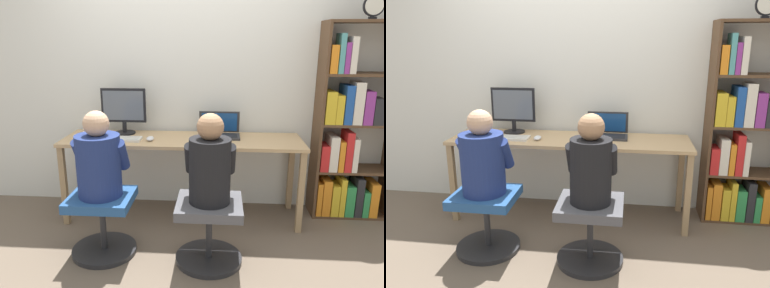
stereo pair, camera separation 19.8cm
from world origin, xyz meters
The scene contains 13 objects.
ground_plane centered at (0.00, 0.00, 0.00)m, with size 14.00×14.00×0.00m, color brown.
wall_back centered at (0.00, 0.63, 1.30)m, with size 10.00×0.05×2.60m.
desk centered at (0.00, 0.28, 0.68)m, with size 2.15×0.56×0.76m.
desktop_monitor centered at (-0.56, 0.43, 0.98)m, with size 0.42×0.20×0.43m.
laptop centered at (0.33, 0.38, 0.81)m, with size 0.37×0.25×0.22m.
keyboard centered at (-0.58, 0.18, 0.77)m, with size 0.46×0.15×0.03m.
computer_mouse_by_keyboard centered at (-0.28, 0.19, 0.78)m, with size 0.06×0.11×0.04m.
office_chair_left centered at (-0.55, -0.40, 0.28)m, with size 0.50×0.50×0.48m.
office_chair_right centered at (0.27, -0.46, 0.28)m, with size 0.50×0.50×0.48m.
person_at_monitor centered at (-0.55, -0.40, 0.76)m, with size 0.40×0.34×0.65m.
person_at_laptop centered at (0.27, -0.45, 0.77)m, with size 0.37×0.32×0.65m.
bookshelf centered at (1.51, 0.42, 0.76)m, with size 0.70×0.31×1.78m.
desk_clock centered at (1.56, 0.35, 1.88)m, with size 0.17×0.03×0.19m.
Camera 2 is at (0.53, -2.95, 1.62)m, focal length 35.00 mm.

